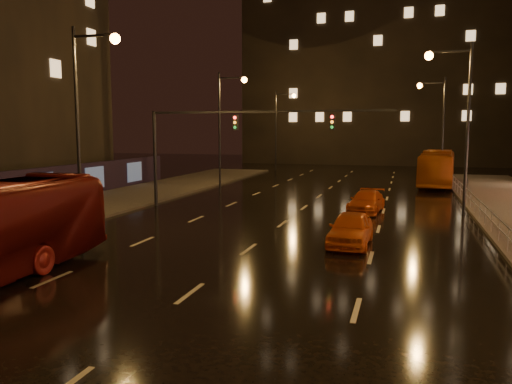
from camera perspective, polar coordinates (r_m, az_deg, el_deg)
ground at (r=30.56m, az=4.80°, el=-2.32°), size 140.00×140.00×0.00m
sidewalk_left at (r=31.79m, az=-21.83°, el=-2.30°), size 7.00×70.00×0.15m
building_distant at (r=82.60m, az=15.51°, el=15.83°), size 44.00×16.00×36.00m
traffic_signal at (r=31.58m, az=-4.19°, el=6.62°), size 15.31×0.32×6.20m
railing_right at (r=28.12m, az=24.74°, el=-1.90°), size 0.05×56.00×1.00m
bus_curb at (r=48.01m, az=20.00°, el=2.60°), size 3.79×11.76×3.22m
taxi_near at (r=22.04m, az=10.76°, el=-4.14°), size 1.81×4.26×1.44m
taxi_far at (r=31.13m, az=12.51°, el=-1.09°), size 2.23×4.59×1.29m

